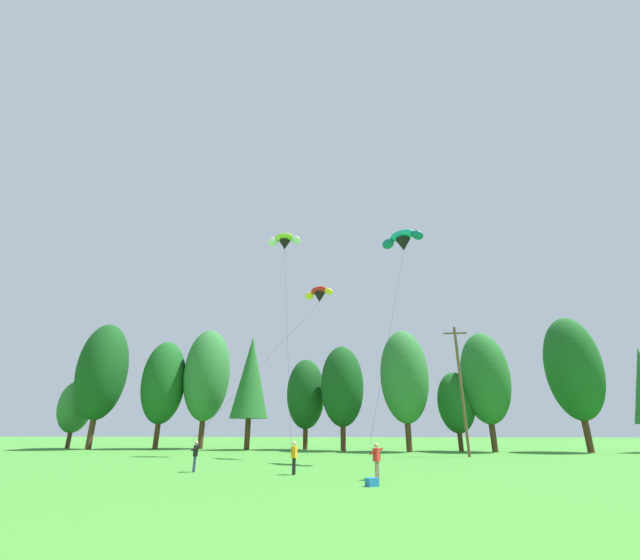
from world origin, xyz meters
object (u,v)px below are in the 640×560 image
Objects in this scene: parafoil_kite_mid_lime_white at (285,241)px; kite_flyer_far at (377,458)px; kite_flyer_mid at (294,455)px; parafoil_kite_far_teal at (403,240)px; kite_flyer_near at (195,453)px; parafoil_kite_high_red_yellow at (319,294)px; picnic_cooler at (372,482)px; utility_pole at (461,386)px.

kite_flyer_far is at bearing -65.05° from parafoil_kite_mid_lime_white.
kite_flyer_far is (4.42, -2.01, 0.01)m from kite_flyer_mid.
parafoil_kite_far_teal is at bearing 43.20° from kite_flyer_mid.
parafoil_kite_high_red_yellow reaches higher than kite_flyer_near.
kite_flyer_far is at bearing -24.42° from kite_flyer_mid.
kite_flyer_far is at bearing -110.80° from parafoil_kite_far_teal.
parafoil_kite_high_red_yellow is 26.27× the size of picnic_cooler.
parafoil_kite_far_teal is 21.50m from picnic_cooler.
kite_flyer_far is at bearing -117.91° from utility_pole.
parafoil_kite_high_red_yellow is 8.51m from parafoil_kite_mid_lime_white.
parafoil_kite_mid_lime_white is 14.27m from parafoil_kite_far_teal.
parafoil_kite_mid_lime_white is at bearing -178.97° from utility_pole.
parafoil_kite_mid_lime_white is (-7.91, 17.00, 20.48)m from kite_flyer_far.
utility_pole is 21.10m from kite_flyer_mid.
parafoil_kite_high_red_yellow is 0.64× the size of parafoil_kite_mid_lime_white.
kite_flyer_mid is 0.10× the size of parafoil_kite_far_teal.
kite_flyer_near is at bearing -154.89° from parafoil_kite_far_teal.
parafoil_kite_mid_lime_white is (2.48, 14.00, 20.48)m from kite_flyer_near.
kite_flyer_far is at bearing 48.15° from picnic_cooler.
parafoil_kite_mid_lime_white is 1.25× the size of parafoil_kite_far_teal.
kite_flyer_near is 11.38m from picnic_cooler.
kite_flyer_mid is at bearing -92.26° from parafoil_kite_high_red_yellow.
parafoil_kite_far_teal is (14.03, 6.57, 16.60)m from kite_flyer_near.
parafoil_kite_far_teal is (7.57, -4.76, 3.15)m from parafoil_kite_high_red_yellow.
utility_pole is 6.92× the size of kite_flyer_far.
utility_pole is 22.97m from parafoil_kite_mid_lime_white.
parafoil_kite_high_red_yellow is (-3.93, 14.33, 13.44)m from kite_flyer_far.
kite_flyer_near is at bearing 119.35° from picnic_cooler.
kite_flyer_far is 3.25× the size of picnic_cooler.
kite_flyer_far is 0.08× the size of parafoil_kite_mid_lime_white.
utility_pole is 15.80m from parafoil_kite_high_red_yellow.
parafoil_kite_mid_lime_white is at bearing 146.14° from parafoil_kite_high_red_yellow.
picnic_cooler is (-4.03, -11.93, -17.42)m from parafoil_kite_far_teal.
parafoil_kite_far_teal reaches higher than parafoil_kite_high_red_yellow.
kite_flyer_near is 3.25× the size of picnic_cooler.
parafoil_kite_high_red_yellow is at bearing 105.34° from kite_flyer_far.
parafoil_kite_mid_lime_white reaches higher than parafoil_kite_far_teal.
kite_flyer_near is 1.00× the size of kite_flyer_far.
utility_pole is at bearing 1.03° from parafoil_kite_mid_lime_white.
parafoil_kite_mid_lime_white is at bearing 79.95° from kite_flyer_near.
utility_pole is 22.49× the size of picnic_cooler.
kite_flyer_near is 24.93m from parafoil_kite_mid_lime_white.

